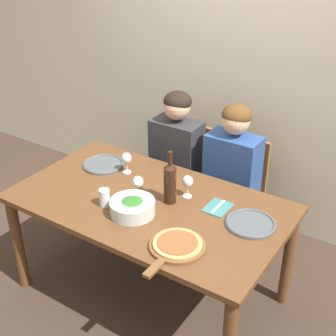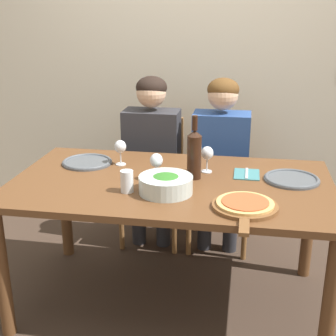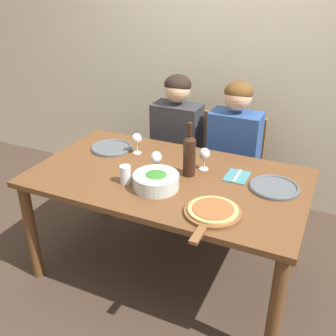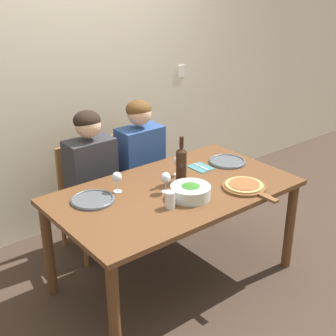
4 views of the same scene
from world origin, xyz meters
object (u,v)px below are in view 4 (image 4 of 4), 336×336
at_px(pizza_on_board, 245,186).
at_px(fork_on_napkin, 201,167).
at_px(dinner_plate_left, 93,200).
at_px(wine_bottle, 181,164).
at_px(water_tumbler, 170,200).
at_px(dinner_plate_right, 227,161).
at_px(wine_glass_centre, 166,179).
at_px(broccoli_bowl, 191,191).
at_px(person_man, 141,157).
at_px(chair_right, 135,179).
at_px(wine_glass_left, 117,178).
at_px(person_woman, 92,171).
at_px(wine_glass_right, 178,162).
at_px(chair_left, 87,194).

distance_m(pizza_on_board, fork_on_napkin, 0.47).
distance_m(dinner_plate_left, fork_on_napkin, 0.95).
bearing_deg(wine_bottle, water_tumbler, -140.35).
bearing_deg(fork_on_napkin, wine_bottle, -160.66).
height_order(dinner_plate_right, fork_on_napkin, dinner_plate_right).
distance_m(dinner_plate_left, wine_glass_centre, 0.52).
bearing_deg(broccoli_bowl, pizza_on_board, -18.60).
bearing_deg(broccoli_bowl, dinner_plate_left, 145.75).
height_order(person_man, pizza_on_board, person_man).
distance_m(chair_right, wine_glass_left, 0.91).
xyz_separation_m(dinner_plate_right, water_tumbler, (-0.84, -0.31, 0.05)).
xyz_separation_m(chair_right, dinner_plate_right, (0.42, -0.71, 0.29)).
xyz_separation_m(person_woman, dinner_plate_left, (-0.29, -0.51, 0.04)).
distance_m(broccoli_bowl, dinner_plate_left, 0.67).
bearing_deg(wine_glass_centre, person_woman, 103.90).
xyz_separation_m(dinner_plate_left, wine_glass_centre, (0.46, -0.21, 0.10)).
bearing_deg(pizza_on_board, person_woman, 122.87).
height_order(person_woman, wine_glass_centre, person_woman).
bearing_deg(wine_glass_right, wine_glass_centre, -145.58).
bearing_deg(person_woman, dinner_plate_left, -119.46).
bearing_deg(chair_left, broccoli_bowl, -75.19).
distance_m(chair_right, water_tumbler, 1.15).
relative_size(chair_left, broccoli_bowl, 3.23).
bearing_deg(wine_glass_right, chair_left, 123.78).
bearing_deg(pizza_on_board, chair_left, 120.25).
bearing_deg(dinner_plate_left, water_tumbler, -48.64).
bearing_deg(fork_on_napkin, person_man, 108.12).
height_order(chair_left, wine_glass_left, wine_glass_left).
distance_m(chair_left, wine_glass_right, 0.87).
relative_size(person_man, dinner_plate_left, 4.07).
height_order(person_man, wine_bottle, person_man).
bearing_deg(wine_bottle, wine_glass_centre, -161.28).
bearing_deg(fork_on_napkin, wine_glass_centre, -160.91).
bearing_deg(pizza_on_board, water_tumbler, 169.50).
relative_size(wine_bottle, broccoli_bowl, 1.28).
relative_size(dinner_plate_right, pizza_on_board, 0.66).
bearing_deg(wine_glass_right, person_woman, 128.85).
bearing_deg(dinner_plate_right, broccoli_bowl, -155.92).
distance_m(person_woman, wine_glass_centre, 0.75).
xyz_separation_m(person_woman, person_man, (0.48, 0.00, 0.00)).
distance_m(chair_left, water_tumbler, 1.07).
distance_m(person_woman, dinner_plate_left, 0.58).
height_order(chair_right, dinner_plate_left, chair_right).
xyz_separation_m(dinner_plate_left, fork_on_napkin, (0.94, -0.04, -0.01)).
bearing_deg(wine_bottle, wine_glass_left, 161.74).
bearing_deg(wine_glass_right, wine_glass_left, 175.51).
distance_m(chair_left, broccoli_bowl, 1.08).
height_order(wine_bottle, dinner_plate_left, wine_bottle).
bearing_deg(wine_bottle, broccoli_bowl, -115.10).
relative_size(chair_left, person_woman, 0.73).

